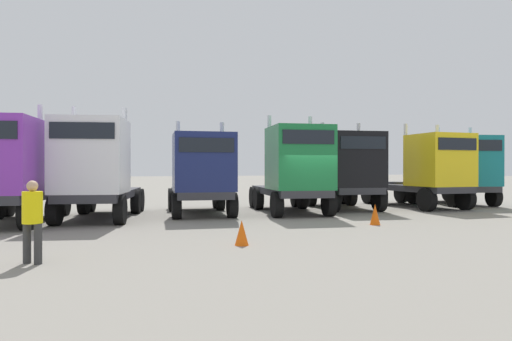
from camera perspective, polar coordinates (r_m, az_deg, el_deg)
The scene contains 11 objects.
ground at distance 18.38m, azimuth 6.99°, elevation -5.93°, with size 200.00×200.00×0.00m, color gray.
semi_truck_purple at distance 17.62m, azimuth -29.13°, elevation 0.08°, with size 3.86×6.29×4.27m.
semi_truck_white at distance 18.00m, azimuth -19.52°, elevation 0.19°, with size 4.17×6.71×4.37m.
semi_truck_navy at distance 19.09m, azimuth -6.80°, elevation -0.35°, with size 3.52×6.03×4.00m.
semi_truck_green at distance 19.62m, azimuth 4.96°, elevation 0.23°, with size 3.74×6.45×4.33m.
semi_truck_black at distance 22.11m, azimuth 11.40°, elevation 0.14°, with size 3.72×6.13×4.24m.
semi_truck_yellow at distance 23.89m, azimuth 20.97°, elevation 0.00°, with size 3.11×6.39×4.21m.
semi_truck_teal at distance 26.73m, azimuth 24.49°, elevation 0.10°, with size 4.03×6.11×4.26m.
visitor_in_hivis at distance 10.53m, azimuth -26.25°, elevation -5.09°, with size 0.56×0.56×1.73m.
traffic_cone_near at distance 16.52m, azimuth 14.71°, elevation -5.35°, with size 0.36×0.36×0.74m, color #F2590C.
traffic_cone_far at distance 11.78m, azimuth -1.81°, elevation -7.80°, with size 0.36×0.36×0.65m, color #F2590C.
Camera 1 is at (-9.25, -15.76, 1.98)m, focal length 31.88 mm.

